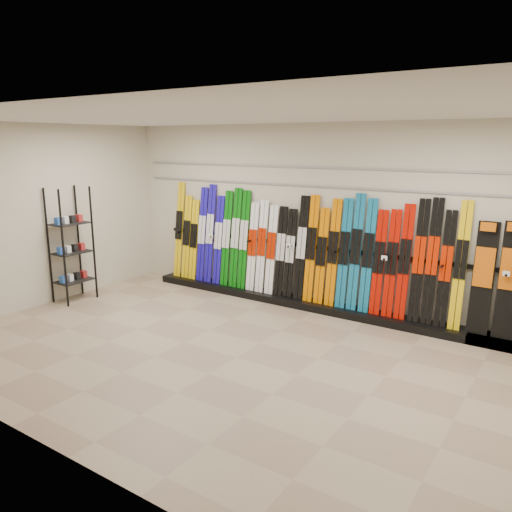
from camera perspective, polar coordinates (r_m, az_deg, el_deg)
The scene contains 10 objects.
floor at distance 6.52m, azimuth -2.29°, elevation -11.51°, with size 8.00×8.00×0.00m, color gray.
back_wall at distance 8.18m, azimuth 7.96°, elevation 4.37°, with size 8.00×8.00×0.00m, color beige.
left_wall at distance 8.99m, azimuth -23.58°, elevation 4.17°, with size 5.00×5.00×0.00m, color beige.
ceiling at distance 5.95m, azimuth -2.55°, elevation 15.82°, with size 8.00×8.00×0.00m, color silver.
ski_rack_base at distance 8.23m, azimuth 8.39°, elevation -5.92°, with size 8.00×0.40×0.12m, color black.
skis at distance 8.34m, azimuth 4.69°, elevation 0.85°, with size 5.38×0.26×1.82m.
snowboards at distance 7.42m, azimuth 26.97°, elevation -2.81°, with size 0.94×0.24×1.57m.
accessory_rack at distance 9.08m, azimuth -20.36°, elevation 1.21°, with size 0.40×0.60×1.97m, color black.
slatwall_rail_0 at distance 8.11m, azimuth 8.01°, elevation 7.85°, with size 7.60×0.02×0.03m, color gray.
slatwall_rail_1 at distance 8.09m, azimuth 8.08°, elevation 9.97°, with size 7.60×0.02×0.03m, color gray.
Camera 1 is at (3.50, -4.80, 2.69)m, focal length 35.00 mm.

